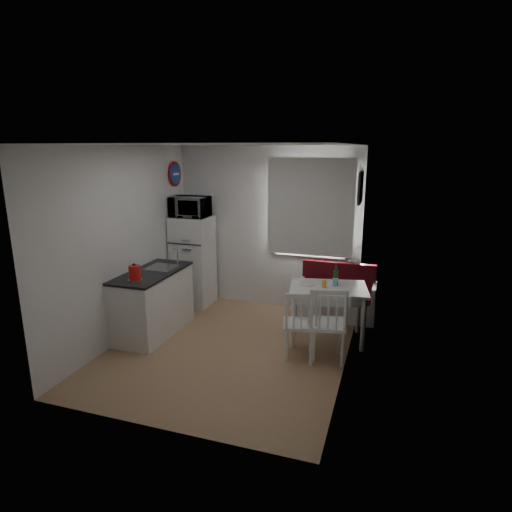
{
  "coord_description": "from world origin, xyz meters",
  "views": [
    {
      "loc": [
        1.94,
        -4.79,
        2.57
      ],
      "look_at": [
        0.21,
        0.5,
        1.15
      ],
      "focal_mm": 30.0,
      "sensor_mm": 36.0,
      "label": 1
    }
  ],
  "objects_px": {
    "fridge": "(193,261)",
    "wine_bottle": "(336,275)",
    "chair_left": "(299,318)",
    "kettle": "(135,273)",
    "kitchen_counter": "(154,302)",
    "chair_right": "(326,317)",
    "dining_table": "(328,293)",
    "bench": "(336,300)",
    "microwave": "(190,207)"
  },
  "relations": [
    {
      "from": "microwave",
      "to": "kettle",
      "type": "distance_m",
      "value": 1.78
    },
    {
      "from": "fridge",
      "to": "wine_bottle",
      "type": "xyz_separation_m",
      "value": [
        2.43,
        -0.63,
        0.16
      ]
    },
    {
      "from": "chair_left",
      "to": "kettle",
      "type": "distance_m",
      "value": 2.15
    },
    {
      "from": "chair_left",
      "to": "chair_right",
      "type": "relative_size",
      "value": 0.94
    },
    {
      "from": "bench",
      "to": "fridge",
      "type": "relative_size",
      "value": 0.79
    },
    {
      "from": "fridge",
      "to": "bench",
      "type": "bearing_deg",
      "value": 2.6
    },
    {
      "from": "bench",
      "to": "dining_table",
      "type": "relative_size",
      "value": 1.04
    },
    {
      "from": "chair_left",
      "to": "fridge",
      "type": "bearing_deg",
      "value": 131.38
    },
    {
      "from": "kitchen_counter",
      "to": "dining_table",
      "type": "height_order",
      "value": "kitchen_counter"
    },
    {
      "from": "chair_right",
      "to": "chair_left",
      "type": "bearing_deg",
      "value": 166.1
    },
    {
      "from": "chair_left",
      "to": "fridge",
      "type": "distance_m",
      "value": 2.53
    },
    {
      "from": "chair_right",
      "to": "bench",
      "type": "bearing_deg",
      "value": 80.16
    },
    {
      "from": "dining_table",
      "to": "bench",
      "type": "bearing_deg",
      "value": 78.31
    },
    {
      "from": "chair_right",
      "to": "wine_bottle",
      "type": "bearing_deg",
      "value": 77.68
    },
    {
      "from": "chair_left",
      "to": "chair_right",
      "type": "height_order",
      "value": "chair_right"
    },
    {
      "from": "bench",
      "to": "dining_table",
      "type": "distance_m",
      "value": 0.93
    },
    {
      "from": "kitchen_counter",
      "to": "wine_bottle",
      "type": "height_order",
      "value": "kitchen_counter"
    },
    {
      "from": "chair_right",
      "to": "kettle",
      "type": "bearing_deg",
      "value": 175.14
    },
    {
      "from": "bench",
      "to": "chair_left",
      "type": "distance_m",
      "value": 1.55
    },
    {
      "from": "kitchen_counter",
      "to": "fridge",
      "type": "relative_size",
      "value": 0.89
    },
    {
      "from": "kitchen_counter",
      "to": "dining_table",
      "type": "distance_m",
      "value": 2.44
    },
    {
      "from": "kitchen_counter",
      "to": "kettle",
      "type": "relative_size",
      "value": 5.64
    },
    {
      "from": "dining_table",
      "to": "chair_right",
      "type": "bearing_deg",
      "value": -94.19
    },
    {
      "from": "bench",
      "to": "fridge",
      "type": "height_order",
      "value": "fridge"
    },
    {
      "from": "kettle",
      "to": "kitchen_counter",
      "type": "bearing_deg",
      "value": 95.99
    },
    {
      "from": "chair_left",
      "to": "microwave",
      "type": "bearing_deg",
      "value": 132.33
    },
    {
      "from": "kitchen_counter",
      "to": "chair_right",
      "type": "height_order",
      "value": "kitchen_counter"
    },
    {
      "from": "dining_table",
      "to": "wine_bottle",
      "type": "relative_size",
      "value": 4.0
    },
    {
      "from": "dining_table",
      "to": "kettle",
      "type": "height_order",
      "value": "kettle"
    },
    {
      "from": "kitchen_counter",
      "to": "kettle",
      "type": "bearing_deg",
      "value": -84.01
    },
    {
      "from": "bench",
      "to": "chair_right",
      "type": "xyz_separation_m",
      "value": [
        0.07,
        -1.51,
        0.32
      ]
    },
    {
      "from": "chair_right",
      "to": "fridge",
      "type": "xyz_separation_m",
      "value": [
        -2.43,
        1.4,
        0.14
      ]
    },
    {
      "from": "kitchen_counter",
      "to": "microwave",
      "type": "bearing_deg",
      "value": 89.06
    },
    {
      "from": "kitchen_counter",
      "to": "chair_right",
      "type": "relative_size",
      "value": 2.45
    },
    {
      "from": "bench",
      "to": "kitchen_counter",
      "type": "bearing_deg",
      "value": -150.45
    },
    {
      "from": "chair_left",
      "to": "kettle",
      "type": "relative_size",
      "value": 2.16
    },
    {
      "from": "chair_left",
      "to": "wine_bottle",
      "type": "bearing_deg",
      "value": 51.6
    },
    {
      "from": "fridge",
      "to": "wine_bottle",
      "type": "relative_size",
      "value": 5.25
    },
    {
      "from": "dining_table",
      "to": "kitchen_counter",
      "type": "bearing_deg",
      "value": -178.63
    },
    {
      "from": "kitchen_counter",
      "to": "microwave",
      "type": "xyz_separation_m",
      "value": [
        0.02,
        1.19,
        1.19
      ]
    },
    {
      "from": "kitchen_counter",
      "to": "dining_table",
      "type": "bearing_deg",
      "value": 12.2
    },
    {
      "from": "bench",
      "to": "wine_bottle",
      "type": "xyz_separation_m",
      "value": [
        0.07,
        -0.74,
        0.62
      ]
    },
    {
      "from": "kitchen_counter",
      "to": "fridge",
      "type": "height_order",
      "value": "fridge"
    },
    {
      "from": "wine_bottle",
      "to": "chair_left",
      "type": "bearing_deg",
      "value": -113.31
    },
    {
      "from": "kitchen_counter",
      "to": "bench",
      "type": "bearing_deg",
      "value": 29.55
    },
    {
      "from": "kitchen_counter",
      "to": "fridge",
      "type": "xyz_separation_m",
      "value": [
        0.02,
        1.24,
        0.29
      ]
    },
    {
      "from": "dining_table",
      "to": "chair_right",
      "type": "distance_m",
      "value": 0.68
    },
    {
      "from": "kettle",
      "to": "fridge",
      "type": "bearing_deg",
      "value": 91.0
    },
    {
      "from": "chair_right",
      "to": "fridge",
      "type": "bearing_deg",
      "value": 137.7
    },
    {
      "from": "kitchen_counter",
      "to": "bench",
      "type": "distance_m",
      "value": 2.75
    }
  ]
}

